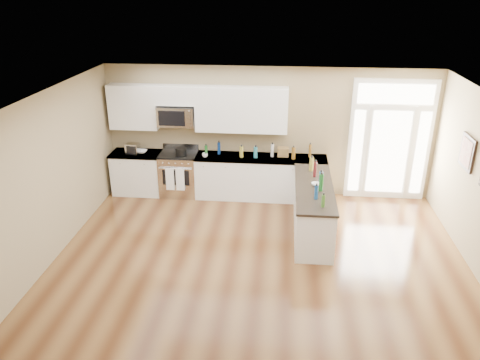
# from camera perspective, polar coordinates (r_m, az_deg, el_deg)

# --- Properties ---
(ground) EXTENTS (8.00, 8.00, 0.00)m
(ground) POSITION_cam_1_polar(r_m,az_deg,el_deg) (7.18, 1.82, -14.65)
(ground) COLOR #4A2914
(room_shell) EXTENTS (8.00, 8.00, 8.00)m
(room_shell) POSITION_cam_1_polar(r_m,az_deg,el_deg) (6.29, 2.01, -2.24)
(room_shell) COLOR #907F5B
(room_shell) RESTS_ON ground
(back_cabinet_left) EXTENTS (1.10, 0.66, 0.94)m
(back_cabinet_left) POSITION_cam_1_polar(r_m,az_deg,el_deg) (10.66, -12.32, 0.74)
(back_cabinet_left) COLOR white
(back_cabinet_left) RESTS_ON ground
(back_cabinet_right) EXTENTS (2.85, 0.66, 0.94)m
(back_cabinet_right) POSITION_cam_1_polar(r_m,az_deg,el_deg) (10.18, 2.41, 0.18)
(back_cabinet_right) COLOR white
(back_cabinet_right) RESTS_ON ground
(peninsula_cabinet) EXTENTS (0.69, 2.32, 0.94)m
(peninsula_cabinet) POSITION_cam_1_polar(r_m,az_deg,el_deg) (8.87, 8.84, -3.74)
(peninsula_cabinet) COLOR white
(peninsula_cabinet) RESTS_ON ground
(upper_cabinet_left) EXTENTS (1.04, 0.33, 0.95)m
(upper_cabinet_left) POSITION_cam_1_polar(r_m,az_deg,el_deg) (10.34, -12.84, 8.69)
(upper_cabinet_left) COLOR white
(upper_cabinet_left) RESTS_ON room_shell
(upper_cabinet_right) EXTENTS (1.94, 0.33, 0.95)m
(upper_cabinet_right) POSITION_cam_1_polar(r_m,az_deg,el_deg) (9.86, 0.17, 8.59)
(upper_cabinet_right) COLOR white
(upper_cabinet_right) RESTS_ON room_shell
(upper_cabinet_short) EXTENTS (0.82, 0.33, 0.40)m
(upper_cabinet_short) POSITION_cam_1_polar(r_m,az_deg,el_deg) (10.02, -7.83, 10.23)
(upper_cabinet_short) COLOR white
(upper_cabinet_short) RESTS_ON room_shell
(microwave) EXTENTS (0.78, 0.41, 0.42)m
(microwave) POSITION_cam_1_polar(r_m,az_deg,el_deg) (10.09, -7.75, 7.74)
(microwave) COLOR silver
(microwave) RESTS_ON room_shell
(entry_door) EXTENTS (1.70, 0.10, 2.60)m
(entry_door) POSITION_cam_1_polar(r_m,az_deg,el_deg) (10.35, 17.75, 4.58)
(entry_door) COLOR white
(entry_door) RESTS_ON ground
(wall_art_near) EXTENTS (0.05, 0.58, 0.58)m
(wall_art_near) POSITION_cam_1_polar(r_m,az_deg,el_deg) (8.89, 25.96, 3.05)
(wall_art_near) COLOR black
(wall_art_near) RESTS_ON room_shell
(kitchen_range) EXTENTS (0.80, 0.71, 1.08)m
(kitchen_range) POSITION_cam_1_polar(r_m,az_deg,el_deg) (10.40, -7.41, 0.76)
(kitchen_range) COLOR silver
(kitchen_range) RESTS_ON ground
(stockpot) EXTENTS (0.32, 0.32, 0.19)m
(stockpot) POSITION_cam_1_polar(r_m,az_deg,el_deg) (10.08, -7.21, 3.48)
(stockpot) COLOR black
(stockpot) RESTS_ON kitchen_range
(toaster_oven) EXTENTS (0.29, 0.24, 0.23)m
(toaster_oven) POSITION_cam_1_polar(r_m,az_deg,el_deg) (10.40, -12.94, 3.75)
(toaster_oven) COLOR silver
(toaster_oven) RESTS_ON back_cabinet_left
(cardboard_box) EXTENTS (0.23, 0.17, 0.19)m
(cardboard_box) POSITION_cam_1_polar(r_m,az_deg,el_deg) (10.04, 5.28, 3.43)
(cardboard_box) COLOR brown
(cardboard_box) RESTS_ON back_cabinet_right
(bowl_left) EXTENTS (0.22, 0.22, 0.05)m
(bowl_left) POSITION_cam_1_polar(r_m,az_deg,el_deg) (10.44, -11.86, 3.42)
(bowl_left) COLOR white
(bowl_left) RESTS_ON back_cabinet_left
(bowl_peninsula) EXTENTS (0.18, 0.18, 0.05)m
(bowl_peninsula) POSITION_cam_1_polar(r_m,az_deg,el_deg) (8.68, 9.23, -0.51)
(bowl_peninsula) COLOR white
(bowl_peninsula) RESTS_ON peninsula_cabinet
(cup_counter) EXTENTS (0.15, 0.15, 0.09)m
(cup_counter) POSITION_cam_1_polar(r_m,az_deg,el_deg) (9.98, -4.30, 3.05)
(cup_counter) COLOR white
(cup_counter) RESTS_ON back_cabinet_right
(counter_bottles) EXTENTS (2.41, 2.44, 0.32)m
(counter_bottles) POSITION_cam_1_polar(r_m,az_deg,el_deg) (9.30, 5.47, 2.04)
(counter_bottles) COLOR #19591E
(counter_bottles) RESTS_ON back_cabinet_right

